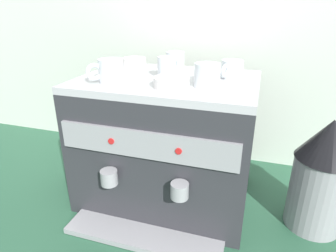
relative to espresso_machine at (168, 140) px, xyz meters
The scene contains 12 objects.
ground_plane 0.24m from the espresso_machine, 90.00° to the left, with size 4.00×4.00×0.00m, color #28563D.
tiled_backsplash_wall 0.47m from the espresso_machine, 90.00° to the left, with size 2.80×0.03×0.96m, color silver.
espresso_machine is the anchor object (origin of this frame).
ceramic_cup_0 0.35m from the espresso_machine, 146.52° to the right, with size 0.11×0.10×0.08m.
ceramic_cup_1 0.31m from the espresso_machine, 94.45° to the left, with size 0.07×0.11×0.07m.
ceramic_cup_2 0.28m from the espresso_machine, 114.09° to the left, with size 0.06×0.10×0.07m.
ceramic_cup_3 0.33m from the espresso_machine, 22.86° to the right, with size 0.08×0.12×0.07m.
ceramic_cup_4 0.36m from the espresso_machine, 21.69° to the left, with size 0.08×0.11×0.06m.
ceramic_bowl_0 0.29m from the espresso_machine, 66.37° to the right, with size 0.11×0.11×0.03m.
ceramic_bowl_1 0.36m from the espresso_machine, 141.69° to the left, with size 0.10×0.10×0.04m.
coffee_grinder 0.55m from the espresso_machine, ahead, with size 0.20×0.20×0.40m.
milk_pitcher 0.47m from the espresso_machine, behind, with size 0.09×0.09×0.15m, color #B7B7BC.
Camera 1 is at (0.31, -0.98, 0.73)m, focal length 31.25 mm.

